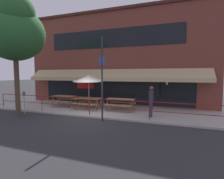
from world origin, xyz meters
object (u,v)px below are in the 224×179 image
object	(u,v)px
picnic_table_centre	(88,100)
pedestrian_walking	(151,100)
street_sign_pole	(102,79)
street_tree_curbside	(15,31)
patio_umbrella_centre	(89,78)
picnic_table_right	(120,101)
parking_meter_near	(24,96)
picnic_table_left	(64,98)

from	to	relation	value
picnic_table_centre	pedestrian_walking	distance (m)	4.38
pedestrian_walking	street_sign_pole	world-z (taller)	street_sign_pole
street_sign_pole	street_tree_curbside	bearing A→B (deg)	-174.31
patio_umbrella_centre	picnic_table_centre	bearing A→B (deg)	-90.00
picnic_table_centre	street_sign_pole	xyz separation A→B (m)	(1.99, -2.21, 1.53)
picnic_table_centre	street_tree_curbside	world-z (taller)	street_tree_curbside
picnic_table_right	pedestrian_walking	world-z (taller)	pedestrian_walking
parking_meter_near	street_sign_pole	world-z (taller)	street_sign_pole
street_sign_pole	picnic_table_left	bearing A→B (deg)	147.94
picnic_table_right	pedestrian_walking	distance (m)	2.38
pedestrian_walking	parking_meter_near	bearing A→B (deg)	-167.81
pedestrian_walking	parking_meter_near	distance (m)	7.59
picnic_table_left	pedestrian_walking	xyz separation A→B (m)	(6.49, -1.16, 0.35)
parking_meter_near	street_sign_pole	distance (m)	5.23
picnic_table_left	pedestrian_walking	distance (m)	6.60
patio_umbrella_centre	street_sign_pole	size ratio (longest dim) A/B	0.55
picnic_table_centre	patio_umbrella_centre	size ratio (longest dim) A/B	0.76
picnic_table_centre	patio_umbrella_centre	xyz separation A→B (m)	(-0.00, 0.13, 1.47)
patio_umbrella_centre	street_sign_pole	bearing A→B (deg)	-49.72
patio_umbrella_centre	pedestrian_walking	size ratio (longest dim) A/B	1.39
picnic_table_centre	street_tree_curbside	bearing A→B (deg)	-139.47
patio_umbrella_centre	street_sign_pole	world-z (taller)	street_sign_pole
picnic_table_left	patio_umbrella_centre	world-z (taller)	patio_umbrella_centre
pedestrian_walking	street_sign_pole	distance (m)	2.97
picnic_table_left	picnic_table_right	world-z (taller)	same
street_tree_curbside	parking_meter_near	bearing A→B (deg)	78.92
picnic_table_centre	street_sign_pole	bearing A→B (deg)	-48.09
picnic_table_left	picnic_table_right	bearing A→B (deg)	-1.38
picnic_table_centre	picnic_table_right	distance (m)	2.21
picnic_table_right	patio_umbrella_centre	distance (m)	2.65
picnic_table_left	picnic_table_centre	bearing A→B (deg)	-10.42
street_tree_curbside	picnic_table_centre	bearing A→B (deg)	40.53
pedestrian_walking	picnic_table_left	bearing A→B (deg)	169.84
picnic_table_right	parking_meter_near	bearing A→B (deg)	-153.43
parking_meter_near	patio_umbrella_centre	bearing A→B (deg)	38.59
parking_meter_near	street_tree_curbside	xyz separation A→B (m)	(-0.07, -0.37, 3.78)
pedestrian_walking	street_sign_pole	xyz separation A→B (m)	(-2.31, -1.46, 1.18)
picnic_table_right	patio_umbrella_centre	world-z (taller)	patio_umbrella_centre
picnic_table_centre	picnic_table_right	size ratio (longest dim) A/B	1.00
patio_umbrella_centre	parking_meter_near	world-z (taller)	patio_umbrella_centre
patio_umbrella_centre	street_sign_pole	xyz separation A→B (m)	(1.99, -2.35, 0.05)
picnic_table_centre	street_tree_curbside	xyz separation A→B (m)	(-3.19, -2.73, 4.22)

